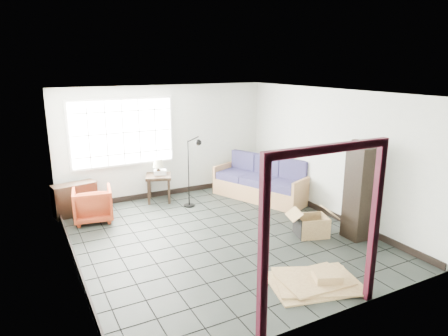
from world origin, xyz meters
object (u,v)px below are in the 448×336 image
futon_sofa (262,183)px  side_table (159,180)px  tall_shelf (358,193)px  armchair (93,203)px

futon_sofa → side_table: bearing=134.4°
futon_sofa → tall_shelf: size_ratio=1.41×
side_table → tall_shelf: size_ratio=0.42×
futon_sofa → tall_shelf: bearing=-107.2°
armchair → tall_shelf: tall_shelf is taller
futon_sofa → armchair: (-3.77, 0.40, 0.02)m
futon_sofa → tall_shelf: 2.71m
side_table → tall_shelf: bearing=-55.3°
futon_sofa → tall_shelf: (0.26, -2.65, 0.50)m
armchair → futon_sofa: bearing=-177.3°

